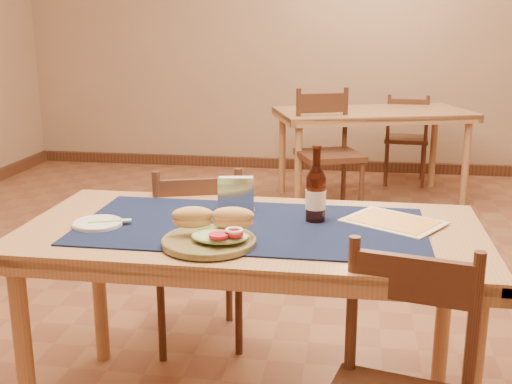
# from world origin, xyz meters

# --- Properties ---
(room) EXTENTS (6.04, 7.04, 2.84)m
(room) POSITION_xyz_m (0.00, 0.00, 1.40)
(room) COLOR brown
(room) RESTS_ON ground
(main_table) EXTENTS (1.60, 0.80, 0.75)m
(main_table) POSITION_xyz_m (0.00, -0.80, 0.67)
(main_table) COLOR #AA7750
(main_table) RESTS_ON ground
(placemat) EXTENTS (1.20, 0.60, 0.01)m
(placemat) POSITION_xyz_m (0.00, -0.80, 0.75)
(placemat) COLOR #0F1939
(placemat) RESTS_ON main_table
(baseboard) EXTENTS (6.00, 7.00, 0.10)m
(baseboard) POSITION_xyz_m (0.00, 0.00, 0.05)
(baseboard) COLOR #4A291A
(baseboard) RESTS_ON ground
(back_table) EXTENTS (1.71, 1.22, 0.75)m
(back_table) POSITION_xyz_m (0.48, 2.42, 0.67)
(back_table) COLOR #AA7750
(back_table) RESTS_ON ground
(chair_main_far) EXTENTS (0.50, 0.50, 0.86)m
(chair_main_far) POSITION_xyz_m (-0.33, -0.28, 0.45)
(chair_main_far) COLOR #4A291A
(chair_main_far) RESTS_ON ground
(chair_back_near) EXTENTS (0.58, 0.58, 0.96)m
(chair_back_near) POSITION_xyz_m (0.14, 1.90, 0.50)
(chair_back_near) COLOR #4A291A
(chair_back_near) RESTS_ON ground
(chair_back_far) EXTENTS (0.41, 0.41, 0.83)m
(chair_back_far) POSITION_xyz_m (0.80, 3.01, 0.43)
(chair_back_far) COLOR #4A291A
(chair_back_far) RESTS_ON ground
(sandwich_plate) EXTENTS (0.30, 0.30, 0.12)m
(sandwich_plate) POSITION_xyz_m (-0.09, -1.01, 0.79)
(sandwich_plate) COLOR brown
(sandwich_plate) RESTS_ON placemat
(side_plate) EXTENTS (0.17, 0.17, 0.01)m
(side_plate) POSITION_xyz_m (-0.53, -0.88, 0.76)
(side_plate) COLOR white
(side_plate) RESTS_ON placemat
(fork) EXTENTS (0.15, 0.07, 0.00)m
(fork) POSITION_xyz_m (-0.48, -0.87, 0.77)
(fork) COLOR #98DF7A
(fork) RESTS_ON side_plate
(beer_bottle) EXTENTS (0.07, 0.07, 0.27)m
(beer_bottle) POSITION_xyz_m (0.22, -0.71, 0.86)
(beer_bottle) COLOR #47190C
(beer_bottle) RESTS_ON placemat
(napkin_holder) EXTENTS (0.15, 0.08, 0.13)m
(napkin_holder) POSITION_xyz_m (-0.09, -0.63, 0.82)
(napkin_holder) COLOR silver
(napkin_holder) RESTS_ON placemat
(menu_card) EXTENTS (0.40, 0.37, 0.01)m
(menu_card) POSITION_xyz_m (0.49, -0.69, 0.76)
(menu_card) COLOR beige
(menu_card) RESTS_ON placemat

